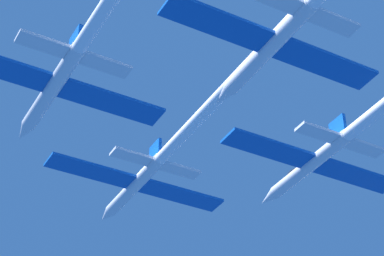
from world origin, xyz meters
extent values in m
cylinder|color=silver|center=(0.04, 0.17, 0.66)|extent=(1.05, 9.54, 1.05)
cone|color=silver|center=(0.04, 5.99, 0.66)|extent=(1.03, 2.10, 1.03)
ellipsoid|color=black|center=(0.04, 2.27, 1.10)|extent=(0.73, 1.91, 0.52)
cube|color=#0F51B2|center=(-4.11, -0.31, 0.66)|extent=(7.25, 2.10, 0.23)
cube|color=#0F51B2|center=(4.19, -0.31, 0.66)|extent=(7.25, 2.10, 0.23)
cube|color=#0F51B2|center=(0.04, -3.65, 1.95)|extent=(0.27, 1.72, 1.53)
cube|color=silver|center=(-2.11, -3.84, 0.66)|extent=(3.26, 1.26, 0.23)
cube|color=silver|center=(2.20, -3.84, 0.66)|extent=(3.26, 1.26, 0.23)
cylinder|color=white|center=(0.04, -21.22, 0.66)|extent=(0.94, 33.23, 0.94)
cylinder|color=silver|center=(-11.10, -10.65, -0.62)|extent=(1.05, 9.54, 1.05)
cone|color=silver|center=(-11.10, -4.83, -0.62)|extent=(1.03, 2.10, 1.03)
ellipsoid|color=black|center=(-11.10, -8.55, -0.17)|extent=(0.73, 1.91, 0.52)
cube|color=#0F51B2|center=(-6.96, -11.13, -0.62)|extent=(7.25, 2.10, 0.23)
cube|color=#0F51B2|center=(-11.10, -14.46, 0.67)|extent=(0.27, 1.72, 1.53)
cube|color=silver|center=(-13.26, -14.66, -0.62)|extent=(3.26, 1.26, 0.23)
cube|color=silver|center=(-8.95, -14.66, -0.62)|extent=(3.26, 1.26, 0.23)
cylinder|color=silver|center=(10.20, -10.41, -0.09)|extent=(1.05, 9.54, 1.05)
cone|color=silver|center=(10.20, -4.59, -0.09)|extent=(1.03, 2.10, 1.03)
ellipsoid|color=black|center=(10.20, -8.31, 0.35)|extent=(0.73, 1.91, 0.52)
cube|color=#0F51B2|center=(6.05, -10.89, -0.09)|extent=(7.25, 2.10, 0.23)
cube|color=#0F51B2|center=(14.35, -10.89, -0.09)|extent=(7.25, 2.10, 0.23)
cube|color=#0F51B2|center=(10.20, -14.23, 1.20)|extent=(0.27, 1.72, 1.53)
cube|color=silver|center=(8.04, -14.42, -0.09)|extent=(3.26, 1.26, 0.23)
cube|color=silver|center=(12.36, -14.42, -0.09)|extent=(3.26, 1.26, 0.23)
cylinder|color=silver|center=(-0.02, -20.24, 0.25)|extent=(1.05, 9.54, 1.05)
cone|color=silver|center=(-0.02, -14.42, 0.25)|extent=(1.03, 2.10, 1.03)
ellipsoid|color=black|center=(-0.02, -18.14, 0.70)|extent=(0.73, 1.91, 0.52)
cube|color=#0F51B2|center=(-4.17, -20.72, 0.25)|extent=(7.25, 2.10, 0.23)
cube|color=#0F51B2|center=(4.13, -20.72, 0.25)|extent=(7.25, 2.10, 0.23)
cube|color=silver|center=(2.13, -24.25, 0.25)|extent=(3.26, 1.26, 0.23)
camera|label=1|loc=(-23.04, -51.88, -33.21)|focal=74.11mm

